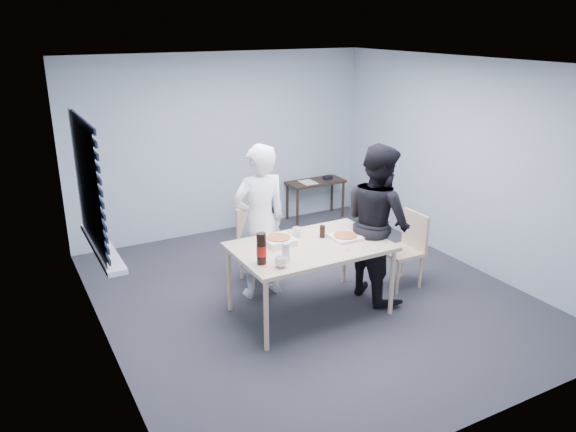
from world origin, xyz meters
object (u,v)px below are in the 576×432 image
chair_far (256,239)px  backpack (266,195)px  person_black (377,222)px  dining_table (310,250)px  chair_right (407,244)px  stool (266,215)px  mug_b (297,232)px  mug_a (281,262)px  soda_bottle (261,249)px  side_table (316,186)px  person_white (260,222)px

chair_far → backpack: (0.66, 1.07, 0.16)m
chair_far → person_black: person_black is taller
dining_table → backpack: backpack is taller
dining_table → chair_right: bearing=1.9°
person_black → stool: bearing=9.3°
dining_table → mug_b: 0.31m
chair_right → person_black: person_black is taller
chair_right → backpack: size_ratio=2.26×
stool → person_black: bearing=-80.7°
mug_a → soda_bottle: bearing=131.3°
person_black → mug_a: bearing=103.8°
mug_a → stool: bearing=66.9°
mug_a → mug_b: 0.82m
side_table → soda_bottle: 3.64m
dining_table → backpack: size_ratio=4.10×
dining_table → chair_right: size_ratio=1.81×
dining_table → person_white: bearing=113.5°
chair_right → person_black: (-0.49, -0.04, 0.37)m
chair_far → backpack: bearing=58.5°
person_black → backpack: bearing=9.4°
stool → chair_far: bearing=-121.3°
stool → person_white: bearing=-118.4°
chair_far → stool: bearing=58.7°
chair_far → dining_table: bearing=-82.4°
stool → backpack: backpack is taller
chair_far → mug_a: bearing=-105.8°
dining_table → mug_b: bearing=89.6°
person_black → side_table: (0.78, 2.60, -0.35)m
mug_a → soda_bottle: size_ratio=0.39×
chair_right → backpack: 2.23m
chair_right → person_white: person_white is taller
soda_bottle → chair_right: bearing=6.6°
mug_b → soda_bottle: (-0.66, -0.48, 0.10)m
stool → chair_right: bearing=-68.0°
chair_far → stool: size_ratio=1.83×
dining_table → chair_right: (1.36, 0.04, -0.21)m
person_white → mug_b: person_white is taller
stool → soda_bottle: bearing=-117.0°
chair_right → mug_a: (-1.88, -0.38, 0.32)m
soda_bottle → mug_b: bearing=35.9°
dining_table → chair_far: chair_far is taller
mug_b → mug_a: bearing=-130.1°
chair_far → side_table: chair_far is taller
chair_right → mug_b: chair_right is taller
side_table → person_black: bearing=-106.6°
chair_right → soda_bottle: bearing=-173.4°
person_white → mug_b: (0.28, -0.35, -0.05)m
dining_table → backpack: bearing=76.2°
side_table → soda_bottle: (-2.30, -2.80, 0.40)m
chair_far → person_black: (1.00, -1.03, 0.37)m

